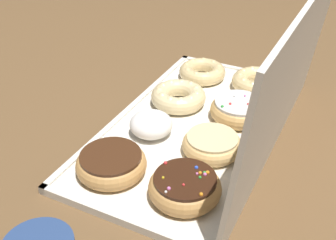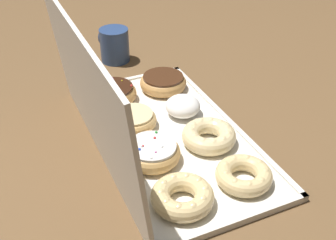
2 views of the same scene
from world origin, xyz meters
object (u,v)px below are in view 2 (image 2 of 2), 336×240
Objects in this scene: chocolate_frosted_donut_3 at (163,82)px; glazed_ring_donut_6 at (133,120)px; sprinkle_donut_5 at (152,152)px; cruller_donut_1 at (209,135)px; cruller_donut_4 at (182,196)px; cruller_donut_0 at (244,175)px; donut_box at (170,136)px; powdered_filled_donut_2 at (183,106)px; sprinkle_donut_7 at (113,93)px; coffee_mug at (114,44)px.

chocolate_frosted_donut_3 reaches higher than glazed_ring_donut_6.
sprinkle_donut_5 is (-0.26, 0.14, 0.00)m from chocolate_frosted_donut_3.
sprinkle_donut_5 is (-0.00, 0.13, 0.00)m from cruller_donut_1.
sprinkle_donut_5 reaches higher than cruller_donut_4.
cruller_donut_1 reaches higher than cruller_donut_0.
sprinkle_donut_5 reaches higher than cruller_donut_1.
donut_box is at bearing 17.94° from cruller_donut_0.
powdered_filled_donut_2 is at bearing 0.73° from cruller_donut_1.
sprinkle_donut_5 reaches higher than chocolate_frosted_donut_3.
powdered_filled_donut_2 is 0.71× the size of sprinkle_donut_7.
cruller_donut_0 is 0.39m from chocolate_frosted_donut_3.
cruller_donut_4 is at bearing -179.82° from sprinkle_donut_7.
donut_box is 4.84× the size of cruller_donut_1.
sprinkle_donut_5 is 1.11× the size of coffee_mug.
coffee_mug is (0.50, -0.08, 0.02)m from sprinkle_donut_5.
glazed_ring_donut_6 is (0.13, -0.01, -0.00)m from sprinkle_donut_5.
sprinkle_donut_7 is (-0.00, 0.14, 0.00)m from chocolate_frosted_donut_3.
powdered_filled_donut_2 is at bearing -172.45° from coffee_mug.
sprinkle_donut_5 is at bearing 91.87° from cruller_donut_1.
sprinkle_donut_5 is 0.13m from glazed_ring_donut_6.
cruller_donut_0 is at bearing -161.05° from sprinkle_donut_7.
cruller_donut_0 is 1.33× the size of powdered_filled_donut_2.
chocolate_frosted_donut_3 is at bearing -0.43° from cruller_donut_0.
cruller_donut_4 is at bearing -178.92° from sprinkle_donut_5.
chocolate_frosted_donut_3 is (0.26, -0.00, -0.00)m from cruller_donut_1.
powdered_filled_donut_2 is 0.13m from glazed_ring_donut_6.
cruller_donut_4 is at bearing 161.12° from chocolate_frosted_donut_3.
sprinkle_donut_7 is at bearing -0.29° from sprinkle_donut_5.
coffee_mug is at bearing -19.03° from sprinkle_donut_7.
sprinkle_donut_7 is (0.26, -0.00, 0.00)m from sprinkle_donut_5.
coffee_mug is at bearing -7.27° from cruller_donut_4.
donut_box is 4.85× the size of sprinkle_donut_7.
donut_box is 5.17× the size of cruller_donut_0.
coffee_mug reaches higher than powdered_filled_donut_2.
powdered_filled_donut_2 is at bearing 0.70° from cruller_donut_0.
powdered_filled_donut_2 is at bearing -90.57° from glazed_ring_donut_6.
donut_box is 4.69× the size of chocolate_frosted_donut_3.
coffee_mug is (0.63, 0.05, 0.02)m from cruller_donut_0.
powdered_filled_donut_2 reaches higher than cruller_donut_0.
glazed_ring_donut_6 is at bearing -177.81° from sprinkle_donut_7.
cruller_donut_0 is at bearing 179.57° from chocolate_frosted_donut_3.
sprinkle_donut_7 is (0.25, 0.13, 0.00)m from cruller_donut_1.
donut_box is at bearing 160.95° from chocolate_frosted_donut_3.
cruller_donut_0 is 0.14m from cruller_donut_1.
sprinkle_donut_5 reaches higher than glazed_ring_donut_6.
sprinkle_donut_5 is (0.14, 0.00, 0.00)m from cruller_donut_4.
glazed_ring_donut_6 is 0.13m from sprinkle_donut_7.
glazed_ring_donut_6 is 0.93× the size of sprinkle_donut_7.
cruller_donut_1 is 0.13m from sprinkle_donut_5.
cruller_donut_0 is 0.94× the size of sprinkle_donut_5.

